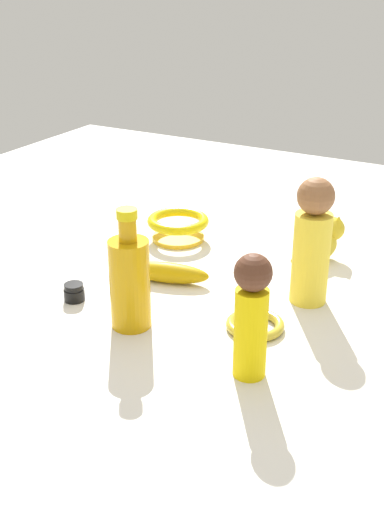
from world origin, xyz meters
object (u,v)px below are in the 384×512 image
Objects in this scene: bottle_tall at (130,280)px; person_figure_child at (312,242)px; person_figure_adult at (251,314)px; nail_polish_jar at (74,292)px; bangle at (255,325)px; banana at (167,272)px; bowl at (178,225)px; cat_figurine at (320,242)px.

bottle_tall is 0.90× the size of person_figure_child.
person_figure_adult is 0.84× the size of person_figure_child.
nail_polish_jar is 0.16× the size of person_figure_child.
bangle is at bearing 25.36° from bottle_tall.
nail_polish_jar is at bearing -168.84° from bangle.
bowl is at bearing -81.10° from banana.
bottle_tall is 0.24m from person_figure_adult.
banana reaches higher than nail_polish_jar.
bangle is at bearing 11.16° from nail_polish_jar.
bottle_tall is at bearing 85.38° from banana.
cat_figurine is 0.46m from person_figure_adult.
banana is at bearing -66.08° from bowl.
bangle is 0.73× the size of bowl.
banana is 1.23× the size of bowl.
nail_polish_jar reaches higher than bangle.
banana is (0.11, 0.15, 0.00)m from nail_polish_jar.
banana is 0.22m from bowl.
cat_figurine is 0.82× the size of banana.
bowl reaches higher than banana.
bottle_tall reaches higher than person_figure_adult.
person_figure_adult is 0.27m from person_figure_child.
bottle_tall is (-0.20, -0.42, 0.05)m from cat_figurine.
nail_polish_jar is 0.28× the size of bowl.
bangle is 0.19m from person_figure_child.
person_figure_adult is at bearing 127.34° from banana.
person_figure_adult is at bearing -70.18° from bangle.
cat_figurine is 0.52m from nail_polish_jar.
bangle is at bearing 109.82° from person_figure_adult.
nail_polish_jar is 0.19m from banana.
cat_figurine is 3.58× the size of nail_polish_jar.
bangle is (-0.00, -0.33, -0.03)m from cat_figurine.
person_figure_child reaches higher than bottle_tall.
bowl is 0.39m from person_figure_child.
bottle_tall is 0.39m from bowl.
nail_polish_jar is at bearing 170.14° from bottle_tall.
banana is 0.29m from person_figure_child.
person_figure_adult reaches higher than nail_polish_jar.
person_figure_adult reaches higher than banana.
cat_figurine is 0.34m from banana.
person_figure_child reaches higher than person_figure_adult.
banana is 1.68× the size of bangle.
bottle_tall is 1.55× the size of bowl.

